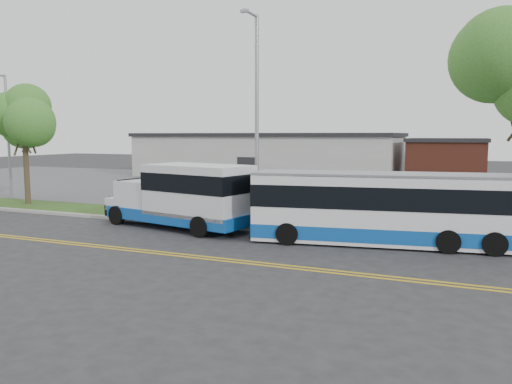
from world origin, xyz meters
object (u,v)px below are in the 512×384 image
at_px(shuttle_bus, 186,194).
at_px(parked_car_b, 201,181).
at_px(transit_bus, 381,208).
at_px(parked_car_a, 168,182).
at_px(streetlight_far, 7,130).
at_px(tree_west, 24,119).
at_px(pedestrian, 171,197).
at_px(streetlight_near, 256,112).

xyz_separation_m(shuttle_bus, parked_car_b, (-6.35, 12.71, -0.72)).
height_order(transit_bus, parked_car_a, transit_bus).
bearing_deg(streetlight_far, tree_west, -28.98).
height_order(tree_west, shuttle_bus, tree_west).
relative_size(tree_west, parked_car_b, 1.38).
relative_size(streetlight_far, parked_car_b, 1.60).
distance_m(streetlight_far, pedestrian, 14.20).
height_order(streetlight_near, streetlight_far, streetlight_near).
distance_m(shuttle_bus, parked_car_a, 13.75).
distance_m(streetlight_far, parked_car_a, 11.04).
height_order(streetlight_near, parked_car_a, streetlight_near).
xyz_separation_m(transit_bus, parked_car_a, (-16.66, 10.92, -0.55)).
bearing_deg(parked_car_a, streetlight_far, -136.20).
bearing_deg(parked_car_a, pedestrian, -48.40).
height_order(streetlight_far, pedestrian, streetlight_far).
relative_size(tree_west, streetlight_far, 0.86).
relative_size(transit_bus, pedestrian, 6.25).
bearing_deg(pedestrian, shuttle_bus, 92.26).
relative_size(shuttle_bus, transit_bus, 0.77).
height_order(pedestrian, parked_car_a, pedestrian).
bearing_deg(streetlight_far, shuttle_bus, -16.68).
height_order(streetlight_near, pedestrian, streetlight_near).
bearing_deg(tree_west, streetlight_far, 151.02).
xyz_separation_m(pedestrian, parked_car_a, (-5.20, 7.80, -0.07)).
relative_size(streetlight_far, transit_bus, 0.79).
xyz_separation_m(tree_west, pedestrian, (9.64, 0.52, -4.21)).
xyz_separation_m(streetlight_near, streetlight_far, (-19.00, 2.69, -0.76)).
height_order(tree_west, pedestrian, tree_west).
height_order(streetlight_far, parked_car_b, streetlight_far).
bearing_deg(streetlight_near, tree_west, 178.20).
bearing_deg(tree_west, shuttle_bus, -12.34).
xyz_separation_m(tree_west, shuttle_bus, (12.57, -2.75, -3.58)).
relative_size(streetlight_near, pedestrian, 5.87).
bearing_deg(shuttle_bus, tree_west, 179.55).
bearing_deg(transit_bus, pedestrian, 155.85).
xyz_separation_m(tree_west, parked_car_b, (6.21, 9.96, -4.30)).
bearing_deg(tree_west, parked_car_b, 58.04).
height_order(parked_car_a, parked_car_b, parked_car_a).
xyz_separation_m(tree_west, parked_car_a, (4.44, 8.32, -4.29)).
xyz_separation_m(parked_car_a, parked_car_b, (1.77, 1.64, -0.01)).
bearing_deg(transit_bus, parked_car_a, 137.85).
bearing_deg(parked_car_a, shuttle_bus, -45.82).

